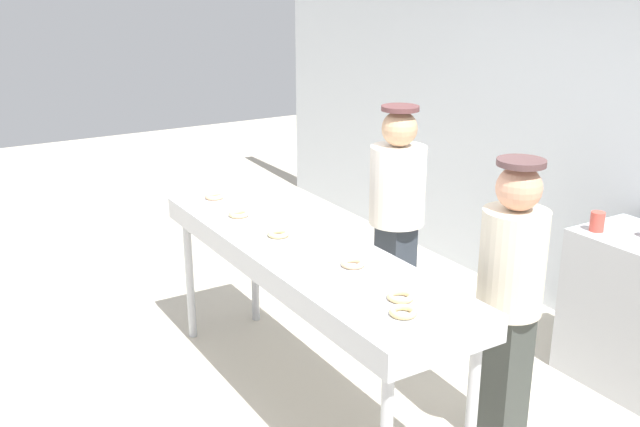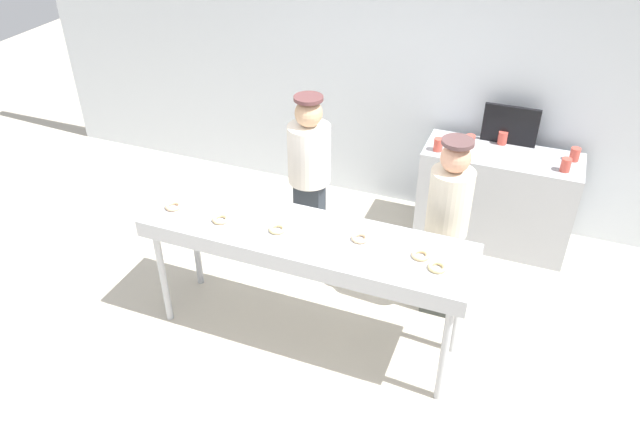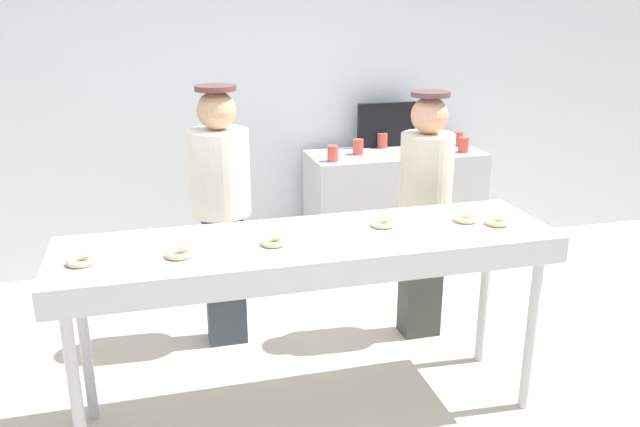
{
  "view_description": "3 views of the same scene",
  "coord_description": "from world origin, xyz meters",
  "px_view_note": "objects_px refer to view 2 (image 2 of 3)",
  "views": [
    {
      "loc": [
        3.26,
        -1.9,
        2.44
      ],
      "look_at": [
        -0.06,
        0.15,
        1.14
      ],
      "focal_mm": 40.89,
      "sensor_mm": 36.0,
      "label": 1
    },
    {
      "loc": [
        1.42,
        -3.32,
        3.58
      ],
      "look_at": [
        0.07,
        0.12,
        1.11
      ],
      "focal_mm": 34.46,
      "sensor_mm": 36.0,
      "label": 2
    },
    {
      "loc": [
        -0.72,
        -2.88,
        2.11
      ],
      "look_at": [
        0.08,
        0.12,
        1.08
      ],
      "focal_mm": 36.18,
      "sensor_mm": 36.0,
      "label": 3
    }
  ],
  "objects_px": {
    "plain_donut_4": "(360,238)",
    "paper_cup_3": "(470,141)",
    "fryer_conveyor": "(305,241)",
    "worker_baker": "(309,172)",
    "worker_assistant": "(447,221)",
    "plain_donut_0": "(173,206)",
    "paper_cup_0": "(566,165)",
    "menu_display": "(510,125)",
    "plain_donut_5": "(421,255)",
    "plain_donut_2": "(277,229)",
    "paper_cup_1": "(503,138)",
    "plain_donut_1": "(221,219)",
    "paper_cup_2": "(575,154)",
    "plain_donut_3": "(437,267)",
    "paper_cup_4": "(438,145)",
    "prep_counter": "(495,198)"
  },
  "relations": [
    {
      "from": "plain_donut_5",
      "to": "menu_display",
      "type": "height_order",
      "value": "menu_display"
    },
    {
      "from": "plain_donut_1",
      "to": "prep_counter",
      "type": "xyz_separation_m",
      "value": [
        1.81,
        1.95,
        -0.54
      ]
    },
    {
      "from": "worker_baker",
      "to": "worker_assistant",
      "type": "distance_m",
      "value": 1.27
    },
    {
      "from": "plain_donut_2",
      "to": "worker_assistant",
      "type": "xyz_separation_m",
      "value": [
        1.1,
        0.73,
        -0.12
      ]
    },
    {
      "from": "paper_cup_3",
      "to": "worker_assistant",
      "type": "bearing_deg",
      "value": -87.77
    },
    {
      "from": "plain_donut_2",
      "to": "plain_donut_3",
      "type": "xyz_separation_m",
      "value": [
        1.18,
        -0.01,
        0.0
      ]
    },
    {
      "from": "menu_display",
      "to": "plain_donut_5",
      "type": "bearing_deg",
      "value": -99.05
    },
    {
      "from": "paper_cup_3",
      "to": "fryer_conveyor",
      "type": "bearing_deg",
      "value": -114.63
    },
    {
      "from": "plain_donut_3",
      "to": "worker_baker",
      "type": "bearing_deg",
      "value": 143.61
    },
    {
      "from": "plain_donut_1",
      "to": "paper_cup_2",
      "type": "bearing_deg",
      "value": 40.43
    },
    {
      "from": "fryer_conveyor",
      "to": "plain_donut_0",
      "type": "xyz_separation_m",
      "value": [
        -1.06,
        -0.07,
        0.09
      ]
    },
    {
      "from": "plain_donut_3",
      "to": "menu_display",
      "type": "bearing_deg",
      "value": 84.84
    },
    {
      "from": "paper_cup_1",
      "to": "menu_display",
      "type": "xyz_separation_m",
      "value": [
        0.05,
        0.03,
        0.12
      ]
    },
    {
      "from": "plain_donut_3",
      "to": "paper_cup_0",
      "type": "distance_m",
      "value": 1.93
    },
    {
      "from": "plain_donut_3",
      "to": "paper_cup_4",
      "type": "relative_size",
      "value": 1.05
    },
    {
      "from": "plain_donut_3",
      "to": "plain_donut_1",
      "type": "bearing_deg",
      "value": -179.08
    },
    {
      "from": "plain_donut_4",
      "to": "paper_cup_3",
      "type": "relative_size",
      "value": 1.05
    },
    {
      "from": "plain_donut_3",
      "to": "plain_donut_5",
      "type": "xyz_separation_m",
      "value": [
        -0.13,
        0.09,
        0.0
      ]
    },
    {
      "from": "plain_donut_0",
      "to": "paper_cup_3",
      "type": "relative_size",
      "value": 1.05
    },
    {
      "from": "plain_donut_4",
      "to": "worker_assistant",
      "type": "height_order",
      "value": "worker_assistant"
    },
    {
      "from": "worker_assistant",
      "to": "paper_cup_0",
      "type": "xyz_separation_m",
      "value": [
        0.79,
        1.06,
        0.11
      ]
    },
    {
      "from": "plain_donut_5",
      "to": "worker_assistant",
      "type": "relative_size",
      "value": 0.08
    },
    {
      "from": "plain_donut_1",
      "to": "paper_cup_3",
      "type": "height_order",
      "value": "paper_cup_3"
    },
    {
      "from": "fryer_conveyor",
      "to": "plain_donut_5",
      "type": "relative_size",
      "value": 19.41
    },
    {
      "from": "plain_donut_5",
      "to": "paper_cup_2",
      "type": "height_order",
      "value": "paper_cup_2"
    },
    {
      "from": "worker_assistant",
      "to": "paper_cup_1",
      "type": "distance_m",
      "value": 1.4
    },
    {
      "from": "worker_baker",
      "to": "paper_cup_0",
      "type": "bearing_deg",
      "value": -169.93
    },
    {
      "from": "plain_donut_0",
      "to": "plain_donut_2",
      "type": "bearing_deg",
      "value": 1.0
    },
    {
      "from": "plain_donut_2",
      "to": "menu_display",
      "type": "bearing_deg",
      "value": 57.36
    },
    {
      "from": "plain_donut_2",
      "to": "paper_cup_0",
      "type": "xyz_separation_m",
      "value": [
        1.9,
        1.78,
        -0.01
      ]
    },
    {
      "from": "worker_baker",
      "to": "worker_assistant",
      "type": "height_order",
      "value": "worker_baker"
    },
    {
      "from": "menu_display",
      "to": "paper_cup_1",
      "type": "bearing_deg",
      "value": -143.49
    },
    {
      "from": "plain_donut_0",
      "to": "prep_counter",
      "type": "relative_size",
      "value": 0.09
    },
    {
      "from": "plain_donut_2",
      "to": "plain_donut_5",
      "type": "distance_m",
      "value": 1.04
    },
    {
      "from": "worker_baker",
      "to": "paper_cup_2",
      "type": "relative_size",
      "value": 13.64
    },
    {
      "from": "plain_donut_3",
      "to": "plain_donut_2",
      "type": "bearing_deg",
      "value": 179.38
    },
    {
      "from": "fryer_conveyor",
      "to": "plain_donut_3",
      "type": "height_order",
      "value": "plain_donut_3"
    },
    {
      "from": "plain_donut_5",
      "to": "worker_baker",
      "type": "height_order",
      "value": "worker_baker"
    },
    {
      "from": "plain_donut_3",
      "to": "paper_cup_1",
      "type": "relative_size",
      "value": 1.05
    },
    {
      "from": "worker_assistant",
      "to": "paper_cup_3",
      "type": "height_order",
      "value": "worker_assistant"
    },
    {
      "from": "plain_donut_1",
      "to": "paper_cup_1",
      "type": "height_order",
      "value": "paper_cup_1"
    },
    {
      "from": "plain_donut_4",
      "to": "worker_assistant",
      "type": "xyz_separation_m",
      "value": [
        0.51,
        0.61,
        -0.12
      ]
    },
    {
      "from": "plain_donut_0",
      "to": "paper_cup_0",
      "type": "distance_m",
      "value": 3.3
    },
    {
      "from": "plain_donut_0",
      "to": "plain_donut_1",
      "type": "height_order",
      "value": "same"
    },
    {
      "from": "fryer_conveyor",
      "to": "menu_display",
      "type": "height_order",
      "value": "menu_display"
    },
    {
      "from": "plain_donut_1",
      "to": "paper_cup_1",
      "type": "distance_m",
      "value": 2.78
    },
    {
      "from": "plain_donut_1",
      "to": "worker_baker",
      "type": "xyz_separation_m",
      "value": [
        0.3,
        1.0,
        -0.06
      ]
    },
    {
      "from": "fryer_conveyor",
      "to": "worker_baker",
      "type": "xyz_separation_m",
      "value": [
        -0.34,
        0.91,
        0.03
      ]
    },
    {
      "from": "worker_baker",
      "to": "paper_cup_4",
      "type": "relative_size",
      "value": 13.64
    },
    {
      "from": "paper_cup_3",
      "to": "menu_display",
      "type": "bearing_deg",
      "value": 33.89
    }
  ]
}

